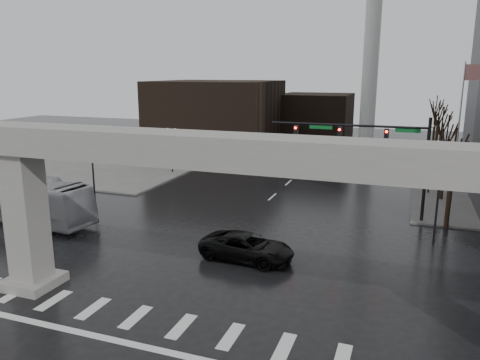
{
  "coord_description": "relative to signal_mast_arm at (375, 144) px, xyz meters",
  "views": [
    {
      "loc": [
        11.45,
        -18.05,
        11.28
      ],
      "look_at": [
        1.48,
        9.27,
        4.5
      ],
      "focal_mm": 35.0,
      "sensor_mm": 36.0,
      "label": 1
    }
  ],
  "objects": [
    {
      "name": "elevated_guideway",
      "position": [
        -7.73,
        -18.8,
        1.05
      ],
      "size": [
        48.0,
        2.6,
        8.7
      ],
      "color": "#999590",
      "rests_on": "ground"
    },
    {
      "name": "ground",
      "position": [
        -8.99,
        -18.8,
        -5.83
      ],
      "size": [
        160.0,
        160.0,
        0.0
      ],
      "primitive_type": "plane",
      "color": "black",
      "rests_on": "ground"
    },
    {
      "name": "lamp_right_0",
      "position": [
        4.51,
        -4.8,
        -2.36
      ],
      "size": [
        1.22,
        0.32,
        5.11
      ],
      "color": "black",
      "rests_on": "ground"
    },
    {
      "name": "lamp_right_1",
      "position": [
        4.51,
        9.2,
        -2.36
      ],
      "size": [
        1.22,
        0.32,
        5.11
      ],
      "color": "black",
      "rests_on": "ground"
    },
    {
      "name": "city_bus",
      "position": [
        -25.0,
        -10.2,
        -4.08
      ],
      "size": [
        12.8,
        4.42,
        3.49
      ],
      "primitive_type": "imported",
      "rotation": [
        0.0,
        0.0,
        1.45
      ],
      "color": "#B5B5BA",
      "rests_on": "ground"
    },
    {
      "name": "tree_right_3",
      "position": [
        5.54,
        23.22,
        -2.85
      ],
      "size": [
        1.11,
        1.66,
        8.02
      ],
      "color": "black",
      "rests_on": "ground"
    },
    {
      "name": "tree_right_2",
      "position": [
        5.54,
        15.22,
        -2.91
      ],
      "size": [
        1.1,
        1.63,
        7.85
      ],
      "color": "black",
      "rests_on": "ground"
    },
    {
      "name": "lamp_right_2",
      "position": [
        4.51,
        23.2,
        -2.36
      ],
      "size": [
        1.22,
        0.32,
        5.11
      ],
      "color": "black",
      "rests_on": "ground"
    },
    {
      "name": "signal_mast_arm",
      "position": [
        0.0,
        0.0,
        0.0
      ],
      "size": [
        12.12,
        0.43,
        8.0
      ],
      "color": "black",
      "rests_on": "ground"
    },
    {
      "name": "building_far_mid",
      "position": [
        -10.99,
        33.2,
        -1.83
      ],
      "size": [
        10.0,
        10.0,
        8.0
      ],
      "primitive_type": "cube",
      "color": "black",
      "rests_on": "ground"
    },
    {
      "name": "lamp_left_0",
      "position": [
        -22.49,
        -4.8,
        -2.36
      ],
      "size": [
        1.22,
        0.32,
        5.11
      ],
      "color": "black",
      "rests_on": "ground"
    },
    {
      "name": "building_far_left",
      "position": [
        -22.99,
        23.2,
        -0.83
      ],
      "size": [
        16.0,
        14.0,
        10.0
      ],
      "primitive_type": "cube",
      "color": "black",
      "rests_on": "ground"
    },
    {
      "name": "pickup_truck",
      "position": [
        -6.36,
        -11.47,
        -5.02
      ],
      "size": [
        6.05,
        3.25,
        1.61
      ],
      "primitive_type": "imported",
      "rotation": [
        0.0,
        0.0,
        1.47
      ],
      "color": "black",
      "rests_on": "ground"
    },
    {
      "name": "sidewalk_nw",
      "position": [
        -34.99,
        17.2,
        -5.75
      ],
      "size": [
        28.0,
        36.0,
        0.15
      ],
      "primitive_type": "cube",
      "color": "slate",
      "rests_on": "ground"
    },
    {
      "name": "tree_right_0",
      "position": [
        5.54,
        -0.78,
        -3.04
      ],
      "size": [
        1.09,
        1.58,
        7.5
      ],
      "color": "black",
      "rests_on": "ground"
    },
    {
      "name": "tree_right_1",
      "position": [
        5.54,
        7.22,
        -2.98
      ],
      "size": [
        1.09,
        1.61,
        7.67
      ],
      "color": "black",
      "rests_on": "ground"
    },
    {
      "name": "lamp_left_2",
      "position": [
        -22.49,
        23.2,
        -2.36
      ],
      "size": [
        1.22,
        0.32,
        5.11
      ],
      "color": "black",
      "rests_on": "ground"
    },
    {
      "name": "lamp_left_1",
      "position": [
        -22.49,
        9.2,
        -2.36
      ],
      "size": [
        1.22,
        0.32,
        5.11
      ],
      "color": "black",
      "rests_on": "ground"
    },
    {
      "name": "smokestack",
      "position": [
        -2.99,
        27.2,
        7.52
      ],
      "size": [
        3.6,
        3.6,
        30.0
      ],
      "color": "silver",
      "rests_on": "ground"
    },
    {
      "name": "tree_right_4",
      "position": [
        5.54,
        31.22,
        -2.79
      ],
      "size": [
        1.12,
        1.69,
        8.19
      ],
      "color": "black",
      "rests_on": "ground"
    },
    {
      "name": "flagpole_assembly",
      "position": [
        6.3,
        3.2,
        1.7
      ],
      "size": [
        2.06,
        0.12,
        12.0
      ],
      "color": "silver",
      "rests_on": "ground"
    }
  ]
}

